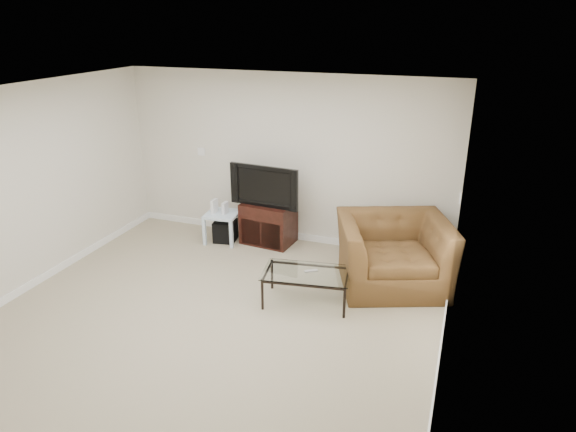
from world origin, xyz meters
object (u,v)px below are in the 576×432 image
(side_table, at_px, (223,227))
(recliner, at_px, (394,242))
(subwoofer, at_px, (225,231))
(tv_stand, at_px, (269,223))
(television, at_px, (267,184))
(coffee_table, at_px, (306,287))

(side_table, distance_m, recliner, 2.71)
(side_table, height_order, subwoofer, side_table)
(tv_stand, relative_size, subwoofer, 2.35)
(television, bearing_deg, recliner, -14.08)
(recliner, relative_size, coffee_table, 1.31)
(subwoofer, distance_m, recliner, 2.70)
(television, xyz_separation_m, subwoofer, (-0.64, -0.14, -0.77))
(tv_stand, relative_size, side_table, 1.57)
(coffee_table, bearing_deg, recliner, 42.24)
(tv_stand, height_order, television, television)
(television, bearing_deg, side_table, -161.96)
(side_table, height_order, recliner, recliner)
(coffee_table, bearing_deg, tv_stand, 125.98)
(tv_stand, distance_m, side_table, 0.70)
(subwoofer, bearing_deg, television, 12.48)
(television, xyz_separation_m, side_table, (-0.67, -0.16, -0.70))
(television, height_order, subwoofer, television)
(television, height_order, coffee_table, television)
(television, distance_m, recliner, 2.11)
(tv_stand, distance_m, television, 0.62)
(subwoofer, xyz_separation_m, recliner, (2.61, -0.51, 0.42))
(side_table, height_order, coffee_table, side_table)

